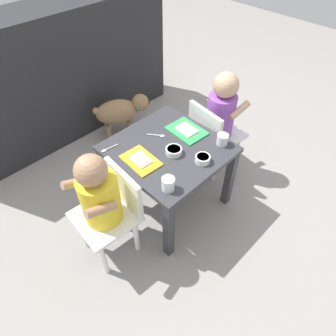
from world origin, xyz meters
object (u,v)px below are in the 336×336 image
cereal_bowl_right_side (174,151)px  spoon_by_right_tray (108,149)px  dog (121,111)px  veggie_bowl_far (203,159)px  water_cup_left (168,185)px  food_tray_left (141,160)px  seated_child_left (102,197)px  seated_child_right (220,114)px  spoon_by_left_tray (158,135)px  food_tray_right (187,130)px  water_cup_right (222,140)px  dining_table (168,158)px

cereal_bowl_right_side → spoon_by_right_tray: (-0.22, 0.26, -0.01)m
dog → veggie_bowl_far: 0.96m
water_cup_left → veggie_bowl_far: 0.25m
food_tray_left → water_cup_left: bearing=-97.7°
spoon_by_right_tray → seated_child_left: bearing=-132.6°
seated_child_right → food_tray_left: 0.61m
water_cup_left → spoon_by_left_tray: bearing=53.6°
food_tray_left → spoon_by_right_tray: (-0.06, 0.19, -0.00)m
seated_child_right → spoon_by_left_tray: seated_child_right is taller
food_tray_right → water_cup_right: bearing=-75.2°
seated_child_left → water_cup_right: seated_child_left is taller
dining_table → food_tray_left: (-0.17, 0.02, 0.08)m
dog → spoon_by_right_tray: bearing=-132.1°
dog → cereal_bowl_right_side: cereal_bowl_right_side is taller
seated_child_right → food_tray_right: 0.27m
seated_child_left → cereal_bowl_right_side: size_ratio=8.01×
food_tray_left → water_cup_right: (0.39, -0.21, 0.02)m
veggie_bowl_far → spoon_by_right_tray: (-0.28, 0.41, -0.02)m
water_cup_left → water_cup_right: (0.43, 0.02, -0.00)m
water_cup_right → food_tray_right: bearing=104.8°
spoon_by_right_tray → cereal_bowl_right_side: bearing=-50.0°
water_cup_right → water_cup_left: bearing=-177.2°
spoon_by_left_tray → spoon_by_right_tray: size_ratio=0.88×
food_tray_left → seated_child_right: bearing=-2.1°
seated_child_right → food_tray_right: seated_child_right is taller
seated_child_left → food_tray_left: 0.28m
veggie_bowl_far → food_tray_right: bearing=61.0°
veggie_bowl_far → food_tray_left: bearing=134.7°
cereal_bowl_right_side → spoon_by_left_tray: 0.17m
dining_table → food_tray_right: bearing=7.8°
dog → water_cup_right: water_cup_right is taller
dog → spoon_by_left_tray: size_ratio=4.59×
seated_child_left → food_tray_left: (0.27, 0.04, 0.02)m
water_cup_right → spoon_by_right_tray: size_ratio=0.60×
dog → food_tray_right: food_tray_right is taller
dog → cereal_bowl_right_side: size_ratio=4.69×
cereal_bowl_right_side → food_tray_left: bearing=154.7°
food_tray_left → veggie_bowl_far: 0.31m
cereal_bowl_right_side → seated_child_right: bearing=6.8°
seated_child_right → spoon_by_right_tray: bearing=162.6°
seated_child_right → dog: bearing=107.1°
dog → water_cup_left: 1.04m
dining_table → cereal_bowl_right_side: (-0.01, -0.05, 0.09)m
food_tray_right → water_cup_right: (0.05, -0.21, 0.02)m
seated_child_left → water_cup_left: size_ratio=10.28×
dog → water_cup_left: bearing=-114.8°
dog → food_tray_left: 0.83m
seated_child_right → water_cup_left: seated_child_right is taller
seated_child_left → spoon_by_right_tray: (0.21, 0.23, 0.02)m
seated_child_left → water_cup_right: (0.67, -0.17, 0.04)m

